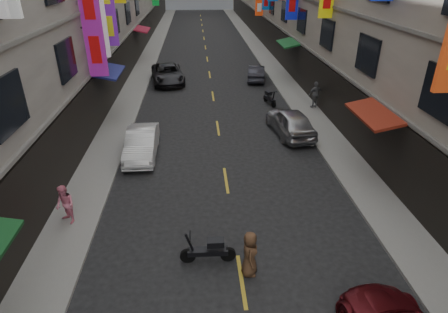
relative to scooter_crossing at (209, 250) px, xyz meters
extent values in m
cube|color=slate|center=(-5.04, 29.06, -0.38)|extent=(2.00, 90.00, 0.12)
cube|color=slate|center=(6.96, 29.06, -0.38)|extent=(2.00, 90.00, 0.12)
cube|color=black|center=(-5.99, 29.06, 1.06)|extent=(0.12, 85.50, 3.00)
cube|color=#66635E|center=(-5.98, 29.06, 2.76)|extent=(0.16, 90.00, 0.14)
cube|color=black|center=(7.91, 29.06, 1.06)|extent=(0.12, 85.50, 3.00)
cube|color=#66635E|center=(7.90, 29.06, 2.76)|extent=(0.16, 90.00, 0.14)
cube|color=#8D1989|center=(-5.45, 11.24, 5.27)|extent=(0.99, 0.18, 5.03)
cylinder|color=black|center=(-5.50, 11.24, 5.27)|extent=(1.09, 0.08, 0.08)
cube|color=white|center=(-5.53, 13.13, 5.22)|extent=(0.82, 0.18, 3.71)
cylinder|color=black|center=(-5.58, 13.13, 5.22)|extent=(0.92, 0.08, 0.08)
cube|color=#651C9B|center=(-5.46, 15.29, 5.71)|extent=(0.97, 0.18, 4.22)
cylinder|color=black|center=(-5.51, 15.29, 5.71)|extent=(1.07, 0.08, 0.08)
cube|color=#F43F0D|center=(7.41, 37.12, 4.37)|extent=(0.91, 0.18, 3.26)
cylinder|color=black|center=(7.46, 37.12, 4.37)|extent=(1.01, 0.08, 0.08)
cube|color=maroon|center=(7.26, 5.06, 2.56)|extent=(1.39, 3.20, 0.41)
cube|color=navy|center=(-5.34, 13.06, 2.56)|extent=(1.39, 3.20, 0.41)
cube|color=#155224|center=(7.26, 21.06, 2.56)|extent=(1.39, 3.20, 0.41)
cube|color=maroon|center=(-5.34, 29.06, 2.56)|extent=(1.39, 3.20, 0.41)
cube|color=gold|center=(0.96, -0.94, -0.44)|extent=(0.12, 2.20, 0.01)
cube|color=gold|center=(0.96, 5.06, -0.44)|extent=(0.12, 2.20, 0.01)
cube|color=gold|center=(0.96, 11.06, -0.44)|extent=(0.12, 2.20, 0.01)
cube|color=gold|center=(0.96, 17.06, -0.44)|extent=(0.12, 2.20, 0.01)
cube|color=gold|center=(0.96, 23.06, -0.44)|extent=(0.12, 2.20, 0.01)
cube|color=gold|center=(0.96, 29.06, -0.44)|extent=(0.12, 2.20, 0.01)
cube|color=gold|center=(0.96, 35.06, -0.44)|extent=(0.12, 2.20, 0.01)
cube|color=gold|center=(0.96, 41.06, -0.44)|extent=(0.12, 2.20, 0.01)
cube|color=gold|center=(0.96, 47.06, -0.44)|extent=(0.12, 2.20, 0.01)
cube|color=gold|center=(0.96, 53.06, -0.44)|extent=(0.12, 2.20, 0.01)
cube|color=gold|center=(0.96, 59.06, -0.44)|extent=(0.12, 2.20, 0.01)
cube|color=gold|center=(0.96, 65.06, -0.44)|extent=(0.12, 2.20, 0.01)
cylinder|color=black|center=(-0.68, 0.01, -0.19)|extent=(0.50, 0.13, 0.50)
cylinder|color=black|center=(0.62, -0.01, -0.19)|extent=(0.50, 0.13, 0.50)
cube|color=black|center=(-0.03, 0.00, -0.04)|extent=(1.31, 0.33, 0.18)
cube|color=black|center=(0.22, 0.00, 0.31)|extent=(0.56, 0.33, 0.22)
cylinder|color=black|center=(-0.58, 0.01, 0.26)|extent=(0.36, 0.09, 0.88)
cylinder|color=black|center=(-0.58, 0.01, 0.61)|extent=(0.07, 0.50, 0.06)
cylinder|color=black|center=(4.91, 14.33, -0.19)|extent=(0.24, 0.51, 0.50)
cylinder|color=black|center=(4.59, 15.59, -0.19)|extent=(0.24, 0.51, 0.50)
cube|color=black|center=(4.75, 14.96, -0.04)|extent=(0.61, 1.33, 0.18)
cube|color=black|center=(4.69, 15.20, 0.31)|extent=(0.44, 0.61, 0.22)
cylinder|color=black|center=(4.89, 14.43, 0.26)|extent=(0.16, 0.36, 0.88)
cylinder|color=black|center=(4.89, 14.43, 0.61)|extent=(0.50, 0.18, 0.06)
imported|color=silver|center=(-3.04, 7.80, 0.23)|extent=(1.45, 4.11, 1.35)
imported|color=black|center=(-2.51, 20.86, 0.28)|extent=(3.13, 5.47, 1.44)
imported|color=#A4A4A8|center=(4.96, 9.88, 0.31)|extent=(2.31, 4.60, 1.50)
imported|color=#282830|center=(4.75, 21.01, 0.18)|extent=(1.93, 3.92, 1.24)
imported|color=pink|center=(-5.10, 2.31, 0.44)|extent=(0.89, 0.88, 1.53)
imported|color=slate|center=(7.53, 13.80, 0.56)|extent=(1.14, 0.81, 1.76)
imported|color=#503420|center=(1.23, -0.63, 0.33)|extent=(0.60, 0.81, 1.55)
camera|label=1|loc=(-0.21, -9.29, 8.19)|focal=30.00mm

